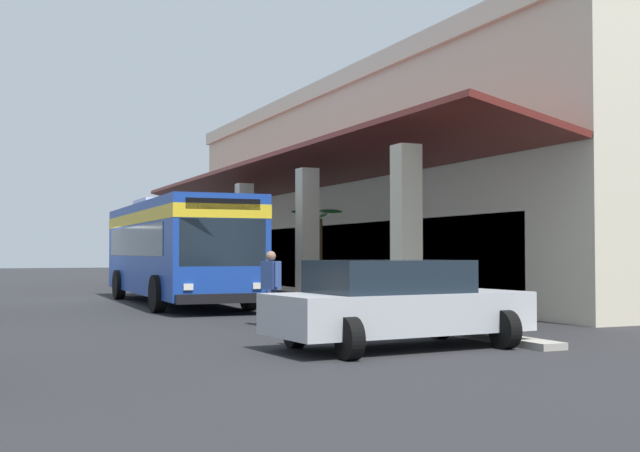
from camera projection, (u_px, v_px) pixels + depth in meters
ground at (311, 294)px, 31.71m from camera, size 120.00×120.00×0.00m
curb_strip at (228, 295)px, 29.32m from camera, size 35.19×0.50×0.12m
plaza_building at (455, 193)px, 33.35m from camera, size 29.63×15.71×8.06m
transit_bus at (175, 244)px, 25.64m from camera, size 11.27×3.03×3.34m
parked_sedan_silver at (397, 303)px, 13.60m from camera, size 2.68×4.53×1.47m
pedestrian at (271, 284)px, 17.56m from camera, size 0.67×0.32×1.63m
potted_palm at (320, 279)px, 25.61m from camera, size 2.04×1.83×3.00m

